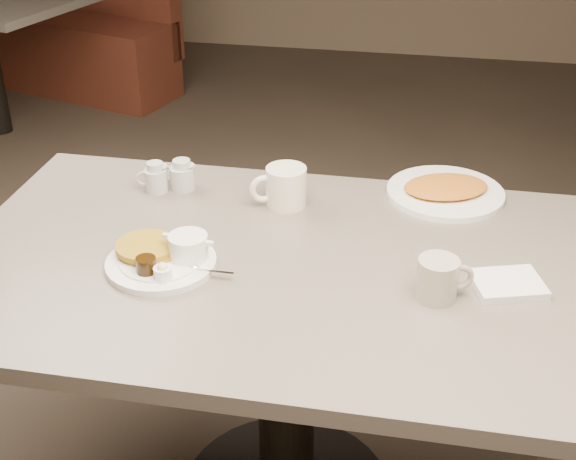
% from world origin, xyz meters
% --- Properties ---
extents(diner_table, '(1.50, 0.90, 0.75)m').
position_xyz_m(diner_table, '(0.00, 0.00, 0.58)').
color(diner_table, slate).
rests_on(diner_table, ground).
extents(main_plate, '(0.31, 0.27, 0.07)m').
position_xyz_m(main_plate, '(-0.26, -0.06, 0.77)').
color(main_plate, white).
rests_on(main_plate, diner_table).
extents(coffee_mug_near, '(0.13, 0.11, 0.09)m').
position_xyz_m(coffee_mug_near, '(0.33, -0.08, 0.80)').
color(coffee_mug_near, '#B2A695').
rests_on(coffee_mug_near, diner_table).
extents(napkin, '(0.17, 0.15, 0.02)m').
position_xyz_m(napkin, '(0.47, -0.01, 0.76)').
color(napkin, white).
rests_on(napkin, diner_table).
extents(coffee_mug_far, '(0.15, 0.13, 0.10)m').
position_xyz_m(coffee_mug_far, '(-0.06, 0.26, 0.80)').
color(coffee_mug_far, white).
rests_on(coffee_mug_far, diner_table).
extents(creamer_left, '(0.09, 0.07, 0.08)m').
position_xyz_m(creamer_left, '(-0.39, 0.28, 0.79)').
color(creamer_left, beige).
rests_on(creamer_left, diner_table).
extents(creamer_right, '(0.10, 0.08, 0.08)m').
position_xyz_m(creamer_right, '(-0.33, 0.30, 0.79)').
color(creamer_right, beige).
rests_on(creamer_right, diner_table).
extents(hash_plate, '(0.39, 0.39, 0.04)m').
position_xyz_m(hash_plate, '(0.34, 0.39, 0.76)').
color(hash_plate, white).
rests_on(hash_plate, diner_table).
extents(booth_back_left, '(1.48, 1.61, 1.12)m').
position_xyz_m(booth_back_left, '(-1.81, 2.86, 0.41)').
color(booth_back_left, '#5E2A1C').
rests_on(booth_back_left, ground).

